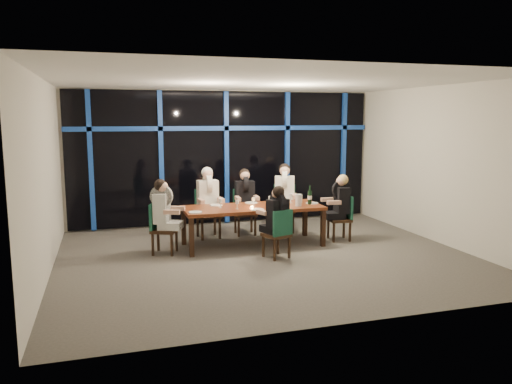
# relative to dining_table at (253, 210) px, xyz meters

# --- Properties ---
(room) EXTENTS (7.04, 7.00, 3.02)m
(room) POSITION_rel_dining_table_xyz_m (0.00, -0.80, 1.34)
(room) COLOR #5B5650
(room) RESTS_ON ground
(window_wall) EXTENTS (6.86, 0.43, 2.94)m
(window_wall) POSITION_rel_dining_table_xyz_m (0.01, 2.13, 0.87)
(window_wall) COLOR black
(window_wall) RESTS_ON ground
(dining_table) EXTENTS (2.60, 1.00, 0.75)m
(dining_table) POSITION_rel_dining_table_xyz_m (0.00, 0.00, 0.00)
(dining_table) COLOR brown
(dining_table) RESTS_ON ground
(chair_far_left) EXTENTS (0.48, 0.48, 0.97)m
(chair_far_left) POSITION_rel_dining_table_xyz_m (-0.68, 0.93, -0.14)
(chair_far_left) COLOR black
(chair_far_left) RESTS_ON ground
(chair_far_mid) EXTENTS (0.46, 0.46, 0.93)m
(chair_far_mid) POSITION_rel_dining_table_xyz_m (0.11, 0.98, -0.16)
(chair_far_mid) COLOR black
(chair_far_mid) RESTS_ON ground
(chair_far_right) EXTENTS (0.58, 0.58, 0.98)m
(chair_far_right) POSITION_rel_dining_table_xyz_m (1.00, 1.01, -0.13)
(chair_far_right) COLOR black
(chair_far_right) RESTS_ON ground
(chair_end_left) EXTENTS (0.55, 0.55, 0.91)m
(chair_end_left) POSITION_rel_dining_table_xyz_m (-1.73, -0.06, -0.17)
(chair_end_left) COLOR black
(chair_end_left) RESTS_ON ground
(chair_end_right) EXTENTS (0.45, 0.45, 0.89)m
(chair_end_right) POSITION_rel_dining_table_xyz_m (1.82, -0.11, -0.19)
(chair_end_right) COLOR black
(chair_end_right) RESTS_ON ground
(chair_near_mid) EXTENTS (0.50, 0.50, 0.86)m
(chair_near_mid) POSITION_rel_dining_table_xyz_m (0.17, -0.98, -0.20)
(chair_near_mid) COLOR black
(chair_near_mid) RESTS_ON ground
(diner_far_left) EXTENTS (0.50, 0.62, 0.95)m
(diner_far_left) POSITION_rel_dining_table_xyz_m (-0.68, 0.84, 0.24)
(diner_far_left) COLOR white
(diner_far_left) RESTS_ON ground
(diner_far_mid) EXTENTS (0.48, 0.59, 0.90)m
(diner_far_mid) POSITION_rel_dining_table_xyz_m (0.10, 0.90, 0.21)
(diner_far_mid) COLOR black
(diner_far_mid) RESTS_ON ground
(diner_far_right) EXTENTS (0.59, 0.67, 0.96)m
(diner_far_right) POSITION_rel_dining_table_xyz_m (0.97, 0.93, 0.26)
(diner_far_right) COLOR white
(diner_far_right) RESTS_ON ground
(diner_end_left) EXTENTS (0.62, 0.56, 0.89)m
(diner_end_left) POSITION_rel_dining_table_xyz_m (-1.66, -0.09, 0.19)
(diner_end_left) COLOR black
(diner_end_left) RESTS_ON ground
(diner_end_right) EXTENTS (0.57, 0.46, 0.86)m
(diner_end_right) POSITION_rel_dining_table_xyz_m (1.74, -0.10, 0.17)
(diner_end_right) COLOR black
(diner_end_right) RESTS_ON ground
(diner_near_mid) EXTENTS (0.51, 0.58, 0.83)m
(diner_near_mid) POSITION_rel_dining_table_xyz_m (0.15, -0.91, 0.14)
(diner_near_mid) COLOR black
(diner_near_mid) RESTS_ON ground
(plate_far_left) EXTENTS (0.24, 0.24, 0.01)m
(plate_far_left) POSITION_rel_dining_table_xyz_m (-0.64, 0.28, 0.08)
(plate_far_left) COLOR white
(plate_far_left) RESTS_ON dining_table
(plate_far_mid) EXTENTS (0.24, 0.24, 0.01)m
(plate_far_mid) POSITION_rel_dining_table_xyz_m (0.07, 0.34, 0.08)
(plate_far_mid) COLOR white
(plate_far_mid) RESTS_ON dining_table
(plate_far_right) EXTENTS (0.24, 0.24, 0.01)m
(plate_far_right) POSITION_rel_dining_table_xyz_m (0.78, 0.40, 0.08)
(plate_far_right) COLOR white
(plate_far_right) RESTS_ON dining_table
(plate_end_left) EXTENTS (0.24, 0.24, 0.01)m
(plate_end_left) POSITION_rel_dining_table_xyz_m (-1.14, -0.30, 0.08)
(plate_end_left) COLOR white
(plate_end_left) RESTS_ON dining_table
(plate_end_right) EXTENTS (0.24, 0.24, 0.01)m
(plate_end_right) POSITION_rel_dining_table_xyz_m (1.18, -0.04, 0.08)
(plate_end_right) COLOR white
(plate_end_right) RESTS_ON dining_table
(plate_near_mid) EXTENTS (0.24, 0.24, 0.01)m
(plate_near_mid) POSITION_rel_dining_table_xyz_m (-0.03, -0.38, 0.08)
(plate_near_mid) COLOR white
(plate_near_mid) RESTS_ON dining_table
(wine_bottle) EXTENTS (0.08, 0.08, 0.36)m
(wine_bottle) POSITION_rel_dining_table_xyz_m (1.11, -0.10, 0.21)
(wine_bottle) COLOR black
(wine_bottle) RESTS_ON dining_table
(water_pitcher) EXTENTS (0.14, 0.12, 0.22)m
(water_pitcher) POSITION_rel_dining_table_xyz_m (0.83, -0.22, 0.18)
(water_pitcher) COLOR silver
(water_pitcher) RESTS_ON dining_table
(tea_light) EXTENTS (0.05, 0.05, 0.03)m
(tea_light) POSITION_rel_dining_table_xyz_m (-0.07, -0.16, 0.08)
(tea_light) COLOR #FFA34C
(tea_light) RESTS_ON dining_table
(wine_glass_a) EXTENTS (0.06, 0.06, 0.16)m
(wine_glass_a) POSITION_rel_dining_table_xyz_m (-0.35, -0.18, 0.18)
(wine_glass_a) COLOR silver
(wine_glass_a) RESTS_ON dining_table
(wine_glass_b) EXTENTS (0.06, 0.06, 0.16)m
(wine_glass_b) POSITION_rel_dining_table_xyz_m (0.02, 0.03, 0.19)
(wine_glass_b) COLOR silver
(wine_glass_b) RESTS_ON dining_table
(wine_glass_c) EXTENTS (0.07, 0.07, 0.17)m
(wine_glass_c) POSITION_rel_dining_table_xyz_m (0.35, 0.03, 0.20)
(wine_glass_c) COLOR silver
(wine_glass_c) RESTS_ON dining_table
(wine_glass_d) EXTENTS (0.07, 0.07, 0.17)m
(wine_glass_d) POSITION_rel_dining_table_xyz_m (-0.62, 0.02, 0.19)
(wine_glass_d) COLOR silver
(wine_glass_d) RESTS_ON dining_table
(wine_glass_e) EXTENTS (0.07, 0.07, 0.18)m
(wine_glass_e) POSITION_rel_dining_table_xyz_m (0.81, 0.15, 0.20)
(wine_glass_e) COLOR silver
(wine_glass_e) RESTS_ON dining_table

